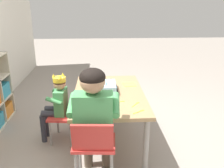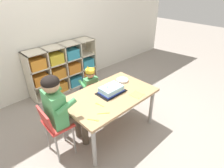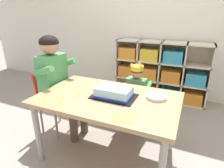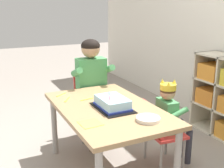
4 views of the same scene
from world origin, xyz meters
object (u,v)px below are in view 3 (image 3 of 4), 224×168
at_px(child_with_crown, 137,88).
at_px(adult_helper_seated, 57,75).
at_px(classroom_chair_adult_side, 52,93).
at_px(fork_by_napkin, 44,99).
at_px(classroom_chair_blue, 133,103).
at_px(birthday_cake_on_tray, 114,93).
at_px(fork_near_child_seat, 60,102).
at_px(paper_plate_stack, 157,97).
at_px(fork_beside_plate_stack, 78,95).
at_px(activity_table, 108,104).

height_order(child_with_crown, adult_helper_seated, adult_helper_seated).
distance_m(classroom_chair_adult_side, fork_by_napkin, 0.51).
distance_m(classroom_chair_blue, child_with_crown, 0.17).
distance_m(child_with_crown, birthday_cake_on_tray, 0.57).
bearing_deg(birthday_cake_on_tray, classroom_chair_adult_side, 170.98).
bearing_deg(child_with_crown, fork_by_napkin, 61.26).
height_order(child_with_crown, fork_near_child_seat, child_with_crown).
height_order(adult_helper_seated, fork_by_napkin, adult_helper_seated).
bearing_deg(birthday_cake_on_tray, paper_plate_stack, 19.05).
height_order(paper_plate_stack, fork_near_child_seat, paper_plate_stack).
relative_size(classroom_chair_blue, adult_helper_seated, 0.55).
xyz_separation_m(child_with_crown, fork_by_napkin, (-0.58, -0.82, 0.12)).
distance_m(adult_helper_seated, birthday_cake_on_tray, 0.70).
distance_m(birthday_cake_on_tray, fork_near_child_seat, 0.45).
relative_size(child_with_crown, paper_plate_stack, 4.61).
distance_m(fork_by_napkin, fork_near_child_seat, 0.16).
height_order(birthday_cake_on_tray, fork_by_napkin, birthday_cake_on_tray).
bearing_deg(birthday_cake_on_tray, adult_helper_seated, 170.15).
xyz_separation_m(classroom_chair_adult_side, fork_beside_plate_stack, (0.50, -0.23, 0.16)).
distance_m(paper_plate_stack, fork_near_child_seat, 0.80).
bearing_deg(birthday_cake_on_tray, classroom_chair_blue, 84.47).
bearing_deg(fork_by_napkin, birthday_cake_on_tray, -96.73).
xyz_separation_m(adult_helper_seated, fork_beside_plate_stack, (0.39, -0.22, -0.06)).
bearing_deg(fork_near_child_seat, paper_plate_stack, -117.32).
xyz_separation_m(adult_helper_seated, paper_plate_stack, (1.03, -0.00, -0.05)).
relative_size(classroom_chair_adult_side, fork_beside_plate_stack, 5.69).
distance_m(classroom_chair_blue, classroom_chair_adult_side, 0.91).
bearing_deg(classroom_chair_adult_side, fork_beside_plate_stack, -110.57).
relative_size(activity_table, paper_plate_stack, 6.92).
bearing_deg(fork_beside_plate_stack, adult_helper_seated, -128.73).
bearing_deg(fork_beside_plate_stack, classroom_chair_adult_side, -123.91).
distance_m(classroom_chair_blue, paper_plate_stack, 0.52).
bearing_deg(fork_beside_plate_stack, birthday_cake_on_tray, 98.64).
height_order(adult_helper_seated, birthday_cake_on_tray, adult_helper_seated).
bearing_deg(child_with_crown, fork_beside_plate_stack, 67.75).
bearing_deg(classroom_chair_blue, child_with_crown, -89.41).
xyz_separation_m(activity_table, fork_by_napkin, (-0.47, -0.25, 0.07)).
bearing_deg(activity_table, fork_near_child_seat, -142.38).
distance_m(child_with_crown, fork_near_child_seat, 0.92).
height_order(birthday_cake_on_tray, paper_plate_stack, birthday_cake_on_tray).
relative_size(adult_helper_seated, fork_by_napkin, 9.59).
height_order(child_with_crown, paper_plate_stack, child_with_crown).
xyz_separation_m(child_with_crown, birthday_cake_on_tray, (-0.05, -0.55, 0.16)).
xyz_separation_m(child_with_crown, fork_beside_plate_stack, (-0.35, -0.65, 0.12)).
bearing_deg(adult_helper_seated, child_with_crown, -56.48).
relative_size(activity_table, classroom_chair_adult_side, 1.71).
relative_size(activity_table, fork_beside_plate_stack, 9.72).
xyz_separation_m(paper_plate_stack, fork_near_child_seat, (-0.70, -0.38, -0.01)).
height_order(classroom_chair_adult_side, adult_helper_seated, adult_helper_seated).
height_order(classroom_chair_adult_side, fork_by_napkin, classroom_chair_adult_side).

